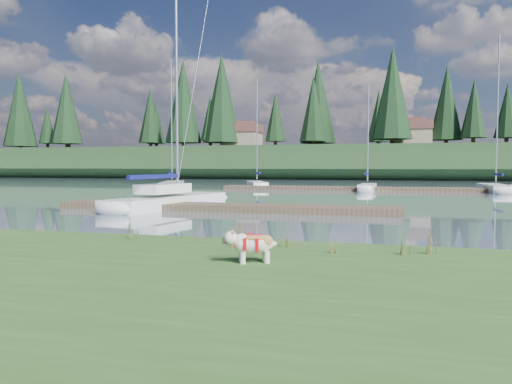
% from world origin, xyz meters
% --- Properties ---
extents(ground, '(200.00, 200.00, 0.00)m').
position_xyz_m(ground, '(0.00, 30.00, 0.00)').
color(ground, slate).
rests_on(ground, ground).
extents(bank, '(60.00, 9.00, 0.35)m').
position_xyz_m(bank, '(0.00, -6.00, 0.17)').
color(bank, '#325522').
rests_on(bank, ground).
extents(ridge, '(200.00, 20.00, 5.00)m').
position_xyz_m(ridge, '(0.00, 73.00, 2.50)').
color(ridge, '#1B3219').
rests_on(ridge, ground).
extents(bulldog, '(0.95, 0.61, 0.56)m').
position_xyz_m(bulldog, '(1.23, -4.19, 0.70)').
color(bulldog, silver).
rests_on(bulldog, bank).
extents(sailboat_main, '(3.28, 9.69, 13.61)m').
position_xyz_m(sailboat_main, '(-7.12, 10.81, 0.42)').
color(sailboat_main, white).
rests_on(sailboat_main, ground).
extents(dock_near, '(16.00, 2.00, 0.30)m').
position_xyz_m(dock_near, '(-4.00, 9.00, 0.15)').
color(dock_near, '#4C3D2C').
rests_on(dock_near, ground).
extents(dock_far, '(26.00, 2.20, 0.30)m').
position_xyz_m(dock_far, '(2.00, 30.00, 0.15)').
color(dock_far, '#4C3D2C').
rests_on(dock_far, ground).
extents(sailboat_bg_0, '(4.37, 8.47, 12.14)m').
position_xyz_m(sailboat_bg_0, '(-16.91, 31.19, 0.32)').
color(sailboat_bg_0, white).
rests_on(sailboat_bg_0, ground).
extents(sailboat_bg_1, '(3.91, 6.92, 10.45)m').
position_xyz_m(sailboat_bg_1, '(-9.30, 33.63, 0.33)').
color(sailboat_bg_1, white).
rests_on(sailboat_bg_1, ground).
extents(sailboat_bg_2, '(1.29, 5.84, 8.98)m').
position_xyz_m(sailboat_bg_2, '(1.43, 29.81, 0.34)').
color(sailboat_bg_2, white).
rests_on(sailboat_bg_2, ground).
extents(sailboat_bg_3, '(1.81, 8.56, 12.49)m').
position_xyz_m(sailboat_bg_3, '(11.32, 31.42, 0.32)').
color(sailboat_bg_3, white).
rests_on(sailboat_bg_3, ground).
extents(weed_0, '(0.17, 0.14, 0.67)m').
position_xyz_m(weed_0, '(0.49, -2.71, 0.63)').
color(weed_0, '#475B23').
rests_on(weed_0, bank).
extents(weed_1, '(0.17, 0.14, 0.53)m').
position_xyz_m(weed_1, '(1.47, -2.43, 0.57)').
color(weed_1, '#475B23').
rests_on(weed_1, bank).
extents(weed_2, '(0.17, 0.14, 0.64)m').
position_xyz_m(weed_2, '(3.86, -2.68, 0.62)').
color(weed_2, '#475B23').
rests_on(weed_2, bank).
extents(weed_3, '(0.17, 0.14, 0.60)m').
position_xyz_m(weed_3, '(-2.22, -2.25, 0.60)').
color(weed_3, '#475B23').
rests_on(weed_3, bank).
extents(weed_4, '(0.17, 0.14, 0.37)m').
position_xyz_m(weed_4, '(2.49, -2.82, 0.50)').
color(weed_4, '#475B23').
rests_on(weed_4, bank).
extents(weed_5, '(0.17, 0.14, 0.68)m').
position_xyz_m(weed_5, '(4.32, -2.51, 0.63)').
color(weed_5, '#475B23').
rests_on(weed_5, bank).
extents(mud_lip, '(60.00, 0.50, 0.14)m').
position_xyz_m(mud_lip, '(0.00, -1.60, 0.07)').
color(mud_lip, '#33281C').
rests_on(mud_lip, ground).
extents(conifer_0, '(5.72, 5.72, 14.15)m').
position_xyz_m(conifer_0, '(-55.00, 67.00, 12.64)').
color(conifer_0, '#382619').
rests_on(conifer_0, ridge).
extents(conifer_1, '(4.40, 4.40, 11.30)m').
position_xyz_m(conifer_1, '(-40.00, 71.00, 11.28)').
color(conifer_1, '#382619').
rests_on(conifer_1, ridge).
extents(conifer_2, '(6.60, 6.60, 16.05)m').
position_xyz_m(conifer_2, '(-25.00, 68.00, 13.54)').
color(conifer_2, '#382619').
rests_on(conifer_2, ridge).
extents(conifer_3, '(4.84, 4.84, 12.25)m').
position_xyz_m(conifer_3, '(-10.00, 72.00, 11.74)').
color(conifer_3, '#382619').
rests_on(conifer_3, ridge).
extents(conifer_4, '(6.16, 6.16, 15.10)m').
position_xyz_m(conifer_4, '(3.00, 66.00, 13.09)').
color(conifer_4, '#382619').
rests_on(conifer_4, ridge).
extents(conifer_5, '(3.96, 3.96, 10.35)m').
position_xyz_m(conifer_5, '(15.00, 70.00, 10.83)').
color(conifer_5, '#382619').
rests_on(conifer_5, ridge).
extents(house_0, '(6.30, 5.30, 4.65)m').
position_xyz_m(house_0, '(-22.00, 70.00, 7.31)').
color(house_0, gray).
rests_on(house_0, ridge).
extents(house_1, '(6.30, 5.30, 4.65)m').
position_xyz_m(house_1, '(6.00, 71.00, 7.31)').
color(house_1, gray).
rests_on(house_1, ridge).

